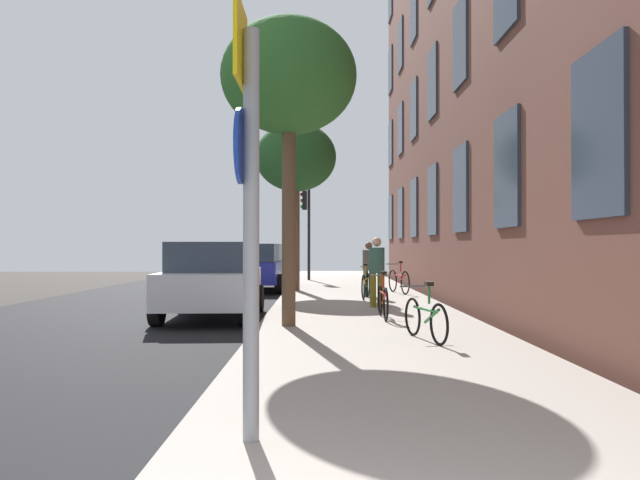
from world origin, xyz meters
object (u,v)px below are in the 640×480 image
object	(u,v)px
traffic_light	(307,218)
pedestrian_1	(369,265)
car_0	(212,279)
car_1	(256,267)
tree_near	(289,79)
bicycle_2	(366,284)
bicycle_0	(425,318)
pedestrian_0	(377,267)
bicycle_3	(399,281)
bicycle_1	(383,300)
car_2	(262,262)
tree_far	(296,158)
sign_post	(248,189)

from	to	relation	value
traffic_light	pedestrian_1	xyz separation A→B (m)	(1.95, -8.75, -1.73)
car_0	car_1	distance (m)	8.19
tree_near	car_0	world-z (taller)	tree_near
traffic_light	bicycle_2	xyz separation A→B (m)	(1.83, -9.18, -2.24)
tree_near	bicycle_0	bearing A→B (deg)	-38.87
pedestrian_0	car_1	distance (m)	7.69
pedestrian_1	bicycle_0	bearing A→B (deg)	-88.48
traffic_light	bicycle_3	distance (m)	8.33
bicycle_1	car_2	bearing A→B (deg)	103.85
bicycle_2	bicycle_3	world-z (taller)	bicycle_3
tree_far	bicycle_0	distance (m)	11.70
bicycle_1	bicycle_3	bearing A→B (deg)	79.98
car_1	bicycle_1	bearing A→B (deg)	-69.20
sign_post	car_2	bearing A→B (deg)	95.17
pedestrian_0	car_0	world-z (taller)	pedestrian_0
tree_far	pedestrian_1	size ratio (longest dim) A/B	3.53
pedestrian_1	bicycle_3	bearing A→B (deg)	51.68
bicycle_3	car_0	bearing A→B (deg)	-129.72
tree_far	car_1	world-z (taller)	tree_far
tree_near	bicycle_1	distance (m)	4.59
tree_far	sign_post	bearing A→B (deg)	-89.05
traffic_light	bicycle_0	world-z (taller)	traffic_light
traffic_light	bicycle_3	size ratio (longest dim) A/B	2.22
pedestrian_0	pedestrian_1	size ratio (longest dim) A/B	1.06
tree_far	pedestrian_0	distance (m)	6.89
tree_far	bicycle_3	world-z (taller)	tree_far
tree_far	car_2	bearing A→B (deg)	103.23
bicycle_1	pedestrian_1	bearing A→B (deg)	88.53
bicycle_2	pedestrian_0	bearing A→B (deg)	-88.50
traffic_light	car_1	bearing A→B (deg)	-108.43
sign_post	traffic_light	bearing A→B (deg)	90.10
bicycle_3	pedestrian_1	bearing A→B (deg)	-128.32
bicycle_2	car_1	distance (m)	5.51
sign_post	bicycle_2	bearing A→B (deg)	81.80
pedestrian_1	tree_near	bearing A→B (deg)	-106.93
tree_near	tree_far	size ratio (longest dim) A/B	1.01
pedestrian_1	car_0	distance (m)	5.69
bicycle_1	pedestrian_0	distance (m)	2.31
bicycle_0	car_0	xyz separation A→B (m)	(-3.88, 3.75, 0.37)
sign_post	car_2	world-z (taller)	sign_post
bicycle_0	pedestrian_0	size ratio (longest dim) A/B	0.96
bicycle_1	bicycle_0	bearing A→B (deg)	-83.08
traffic_light	car_2	xyz separation A→B (m)	(-2.09, 1.85, -1.89)
bicycle_2	tree_far	bearing A→B (deg)	123.65
tree_near	tree_far	xyz separation A→B (m)	(-0.23, 9.02, -0.14)
bicycle_2	pedestrian_0	distance (m)	2.61
car_1	bicycle_2	bearing A→B (deg)	-50.98
traffic_light	pedestrian_1	world-z (taller)	traffic_light
bicycle_1	bicycle_2	size ratio (longest dim) A/B	1.03
sign_post	car_2	xyz separation A→B (m)	(-2.13, 23.48, -1.12)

